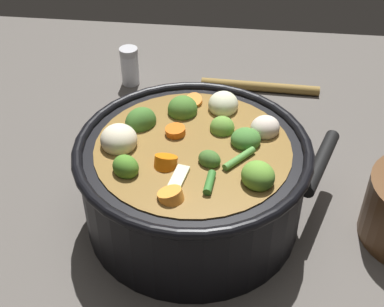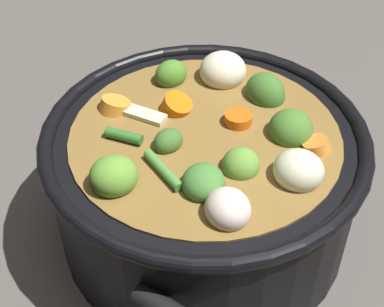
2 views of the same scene
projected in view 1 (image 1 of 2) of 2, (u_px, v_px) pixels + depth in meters
ground_plane at (193, 217)px, 0.70m from camera, size 1.10×1.10×0.00m
cooking_pot at (193, 180)px, 0.66m from camera, size 0.28×0.28×0.14m
wooden_spoon at (258, 108)px, 0.88m from camera, size 0.16×0.20×0.02m
salt_shaker at (130, 66)px, 0.93m from camera, size 0.03×0.03×0.07m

